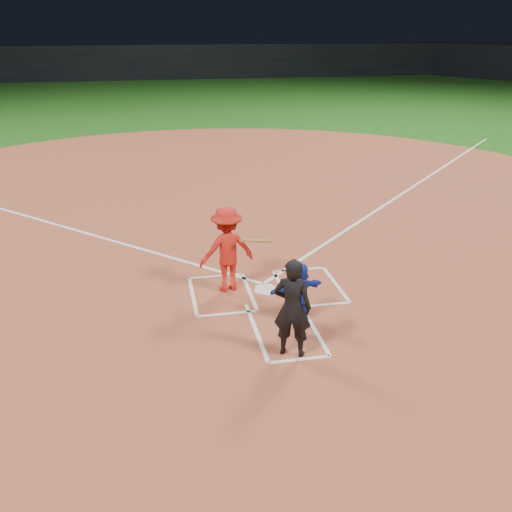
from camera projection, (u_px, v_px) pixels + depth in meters
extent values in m
plane|color=#174C13|center=(266.00, 290.00, 12.41)|extent=(120.00, 120.00, 0.00)
cylinder|color=brown|center=(226.00, 208.00, 17.84)|extent=(28.00, 28.00, 0.01)
cube|color=black|center=(164.00, 62.00, 55.28)|extent=(80.00, 1.20, 3.20)
cylinder|color=silver|center=(266.00, 290.00, 12.40)|extent=(0.60, 0.60, 0.02)
imported|color=#152CAE|center=(299.00, 292.00, 10.94)|extent=(1.18, 0.65, 1.22)
imported|color=black|center=(292.00, 308.00, 9.71)|extent=(0.78, 0.66, 1.80)
cube|color=white|center=(216.00, 276.00, 13.06)|extent=(1.22, 0.08, 0.01)
cube|color=white|center=(228.00, 314.00, 11.40)|extent=(1.22, 0.08, 0.01)
cube|color=white|center=(249.00, 291.00, 12.33)|extent=(0.08, 1.83, 0.01)
cube|color=white|center=(193.00, 296.00, 12.12)|extent=(0.08, 1.83, 0.01)
cube|color=white|center=(299.00, 270.00, 13.40)|extent=(1.22, 0.08, 0.01)
cube|color=white|center=(322.00, 305.00, 11.74)|extent=(1.22, 0.08, 0.01)
cube|color=white|center=(283.00, 288.00, 12.47)|extent=(0.08, 1.83, 0.01)
cube|color=white|center=(336.00, 284.00, 12.68)|extent=(0.08, 1.83, 0.01)
cube|color=white|center=(256.00, 331.00, 10.76)|extent=(0.08, 2.20, 0.01)
cube|color=white|center=(312.00, 325.00, 10.96)|extent=(0.08, 2.20, 0.01)
cube|color=white|center=(300.00, 359.00, 9.86)|extent=(1.10, 0.08, 0.01)
cube|color=white|center=(417.00, 184.00, 20.33)|extent=(14.21, 14.21, 0.01)
imported|color=red|center=(227.00, 249.00, 12.09)|extent=(1.31, 0.90, 1.86)
cylinder|color=olive|center=(256.00, 241.00, 11.98)|extent=(0.77, 0.45, 0.28)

